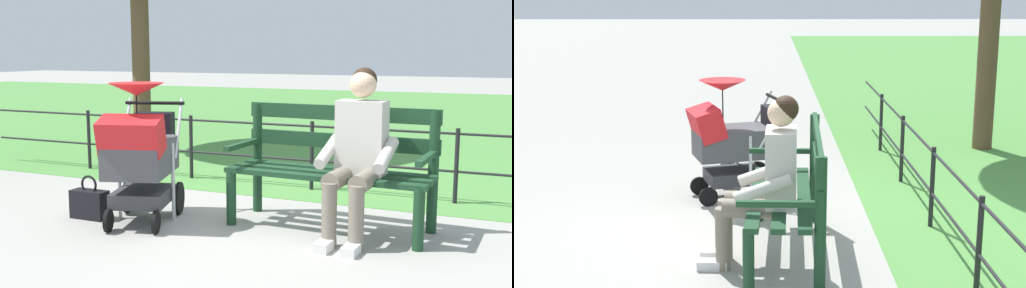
# 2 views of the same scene
# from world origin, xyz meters

# --- Properties ---
(ground_plane) EXTENTS (60.00, 60.00, 0.00)m
(ground_plane) POSITION_xyz_m (0.00, 0.00, 0.00)
(ground_plane) COLOR #9E9B93
(grass_lawn) EXTENTS (40.00, 16.00, 0.01)m
(grass_lawn) POSITION_xyz_m (0.00, -8.80, 0.00)
(grass_lawn) COLOR #518E42
(grass_lawn) RESTS_ON ground
(park_bench) EXTENTS (1.62, 0.66, 0.96)m
(park_bench) POSITION_xyz_m (-0.59, -0.12, 0.53)
(park_bench) COLOR #193D23
(park_bench) RESTS_ON ground
(person_on_bench) EXTENTS (0.55, 0.74, 1.28)m
(person_on_bench) POSITION_xyz_m (-0.84, 0.11, 0.68)
(person_on_bench) COLOR slate
(person_on_bench) RESTS_ON ground
(stroller) EXTENTS (0.73, 0.99, 1.15)m
(stroller) POSITION_xyz_m (0.85, 0.44, 0.59)
(stroller) COLOR black
(stroller) RESTS_ON ground
(handbag) EXTENTS (0.32, 0.14, 0.37)m
(handbag) POSITION_xyz_m (1.34, 0.49, 0.13)
(handbag) COLOR black
(handbag) RESTS_ON ground
(park_fence) EXTENTS (8.40, 0.04, 0.70)m
(park_fence) POSITION_xyz_m (-0.29, -1.30, 0.42)
(park_fence) COLOR black
(park_fence) RESTS_ON ground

